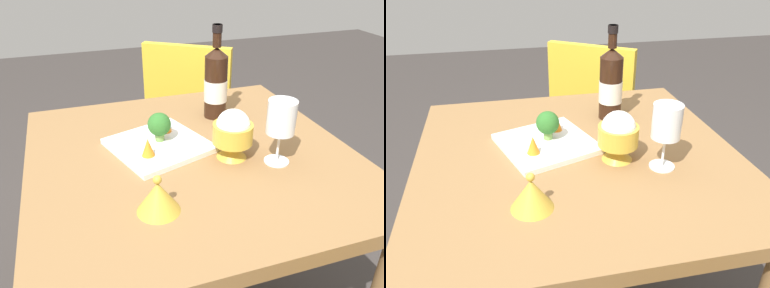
% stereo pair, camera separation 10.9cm
% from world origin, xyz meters
% --- Properties ---
extents(dining_table, '(0.90, 0.90, 0.72)m').
position_xyz_m(dining_table, '(0.00, 0.00, 0.64)').
color(dining_table, olive).
rests_on(dining_table, ground_plane).
extents(chair_by_wall, '(0.56, 0.56, 0.85)m').
position_xyz_m(chair_by_wall, '(-0.75, 0.25, 0.53)').
color(chair_by_wall, gold).
rests_on(chair_by_wall, ground_plane).
extents(wine_bottle, '(0.08, 0.08, 0.31)m').
position_xyz_m(wine_bottle, '(-0.22, 0.16, 0.84)').
color(wine_bottle, black).
rests_on(wine_bottle, dining_table).
extents(wine_glass, '(0.08, 0.08, 0.18)m').
position_xyz_m(wine_glass, '(0.12, 0.20, 0.85)').
color(wine_glass, white).
rests_on(wine_glass, dining_table).
extents(rice_bowl, '(0.11, 0.11, 0.14)m').
position_xyz_m(rice_bowl, '(0.05, 0.10, 0.80)').
color(rice_bowl, gold).
rests_on(rice_bowl, dining_table).
extents(rice_bowl_lid, '(0.10, 0.10, 0.09)m').
position_xyz_m(rice_bowl_lid, '(0.22, -0.15, 0.76)').
color(rice_bowl_lid, gold).
rests_on(rice_bowl_lid, dining_table).
extents(serving_plate, '(0.32, 0.32, 0.02)m').
position_xyz_m(serving_plate, '(-0.06, -0.08, 0.73)').
color(serving_plate, white).
rests_on(serving_plate, dining_table).
extents(broccoli_floret, '(0.07, 0.07, 0.09)m').
position_xyz_m(broccoli_floret, '(-0.08, -0.07, 0.79)').
color(broccoli_floret, '#729E4C').
rests_on(broccoli_floret, serving_plate).
extents(carrot_garnish_left, '(0.03, 0.03, 0.06)m').
position_xyz_m(carrot_garnish_left, '(-0.13, -0.04, 0.77)').
color(carrot_garnish_left, orange).
rests_on(carrot_garnish_left, serving_plate).
extents(carrot_garnish_right, '(0.04, 0.04, 0.05)m').
position_xyz_m(carrot_garnish_right, '(0.00, -0.13, 0.76)').
color(carrot_garnish_right, orange).
rests_on(carrot_garnish_right, serving_plate).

